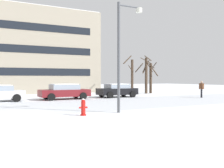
{
  "coord_description": "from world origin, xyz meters",
  "views": [
    {
      "loc": [
        -2.04,
        -14.43,
        1.91
      ],
      "look_at": [
        8.29,
        5.15,
        1.42
      ],
      "focal_mm": 41.99,
      "sensor_mm": 36.0,
      "label": 1
    }
  ],
  "objects_px": {
    "parked_car_black": "(117,90)",
    "pedestrian_crossing": "(202,88)",
    "fire_hydrant": "(83,107)",
    "parked_car_maroon": "(64,91)",
    "street_lamp": "(123,46)"
  },
  "relations": [
    {
      "from": "fire_hydrant",
      "to": "parked_car_black",
      "type": "bearing_deg",
      "value": 53.47
    },
    {
      "from": "parked_car_maroon",
      "to": "pedestrian_crossing",
      "type": "xyz_separation_m",
      "value": [
        12.55,
        -4.3,
        0.23
      ]
    },
    {
      "from": "fire_hydrant",
      "to": "parked_car_maroon",
      "type": "distance_m",
      "value": 10.69
    },
    {
      "from": "parked_car_black",
      "to": "pedestrian_crossing",
      "type": "bearing_deg",
      "value": -31.68
    },
    {
      "from": "parked_car_black",
      "to": "pedestrian_crossing",
      "type": "distance_m",
      "value": 8.31
    },
    {
      "from": "parked_car_black",
      "to": "street_lamp",
      "type": "bearing_deg",
      "value": -117.38
    },
    {
      "from": "fire_hydrant",
      "to": "pedestrian_crossing",
      "type": "xyz_separation_m",
      "value": [
        14.85,
        6.13,
        0.51
      ]
    },
    {
      "from": "street_lamp",
      "to": "parked_car_black",
      "type": "bearing_deg",
      "value": 62.62
    },
    {
      "from": "fire_hydrant",
      "to": "parked_car_maroon",
      "type": "height_order",
      "value": "parked_car_maroon"
    },
    {
      "from": "street_lamp",
      "to": "parked_car_black",
      "type": "xyz_separation_m",
      "value": [
        5.34,
        10.32,
        -2.98
      ]
    },
    {
      "from": "street_lamp",
      "to": "pedestrian_crossing",
      "type": "bearing_deg",
      "value": 25.62
    },
    {
      "from": "parked_car_maroon",
      "to": "parked_car_black",
      "type": "xyz_separation_m",
      "value": [
        5.48,
        0.06,
        -0.02
      ]
    },
    {
      "from": "fire_hydrant",
      "to": "parked_car_maroon",
      "type": "bearing_deg",
      "value": 77.61
    },
    {
      "from": "fire_hydrant",
      "to": "parked_car_maroon",
      "type": "xyz_separation_m",
      "value": [
        2.29,
        10.43,
        0.28
      ]
    },
    {
      "from": "street_lamp",
      "to": "parked_car_maroon",
      "type": "distance_m",
      "value": 10.68
    }
  ]
}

